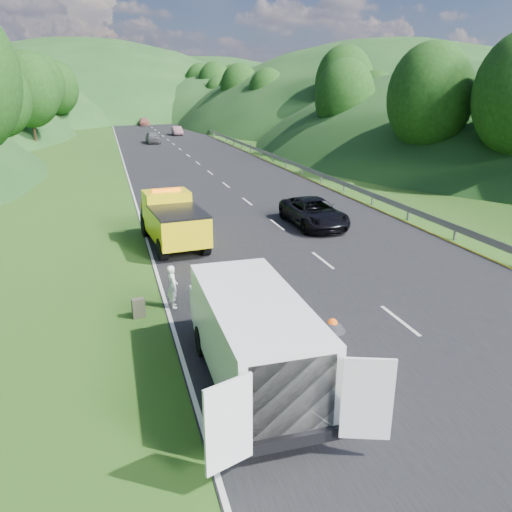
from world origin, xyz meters
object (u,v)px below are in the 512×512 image
object	(u,v)px
worker	(329,388)
suitcase	(138,308)
passing_suv	(313,226)
woman	(174,307)
tow_truck	(172,220)
spare_tire	(347,397)
child	(232,305)
white_van	(252,334)

from	to	relation	value
worker	suitcase	distance (m)	6.78
passing_suv	woman	bearing A→B (deg)	-135.73
tow_truck	spare_tire	xyz separation A→B (m)	(2.35, -13.28, -1.20)
worker	spare_tire	world-z (taller)	worker
woman	child	bearing A→B (deg)	-103.70
white_van	worker	world-z (taller)	white_van
white_van	worker	xyz separation A→B (m)	(1.72, -0.79, -1.32)
suitcase	tow_truck	bearing A→B (deg)	74.40
woman	passing_suv	xyz separation A→B (m)	(8.46, 8.28, 0.00)
white_van	child	distance (m)	4.82
tow_truck	white_van	xyz separation A→B (m)	(0.36, -12.02, 0.12)
suitcase	spare_tire	distance (m)	7.31
worker	suitcase	xyz separation A→B (m)	(-4.17, 5.33, 0.32)
child	worker	xyz separation A→B (m)	(1.10, -5.39, 0.00)
tow_truck	woman	size ratio (longest dim) A/B	4.06
white_van	passing_suv	distance (m)	15.15
suitcase	passing_suv	bearing A→B (deg)	42.25
tow_truck	spare_tire	bearing A→B (deg)	-85.53
white_van	spare_tire	size ratio (longest dim) A/B	8.95
woman	passing_suv	distance (m)	11.84
woman	spare_tire	size ratio (longest dim) A/B	1.98
spare_tire	passing_suv	world-z (taller)	passing_suv
tow_truck	passing_suv	size ratio (longest dim) A/B	1.15
spare_tire	woman	bearing A→B (deg)	117.62
white_van	suitcase	distance (m)	5.26
woman	child	world-z (taller)	woman
white_van	woman	world-z (taller)	white_van
white_van	child	bearing A→B (deg)	82.52
white_van	suitcase	size ratio (longest dim) A/B	10.26
spare_tire	passing_suv	size ratio (longest dim) A/B	0.14
woman	child	xyz separation A→B (m)	(1.92, -0.40, 0.00)
worker	tow_truck	bearing A→B (deg)	69.42
suitcase	woman	bearing A→B (deg)	21.38
worker	child	bearing A→B (deg)	71.69
tow_truck	child	distance (m)	7.59
suitcase	child	bearing A→B (deg)	0.98
tow_truck	worker	world-z (taller)	tow_truck
tow_truck	worker	bearing A→B (deg)	-86.30
spare_tire	passing_suv	bearing A→B (deg)	70.39
worker	passing_suv	xyz separation A→B (m)	(5.44, 14.07, 0.00)
woman	suitcase	size ratio (longest dim) A/B	2.27
tow_truck	woman	world-z (taller)	tow_truck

